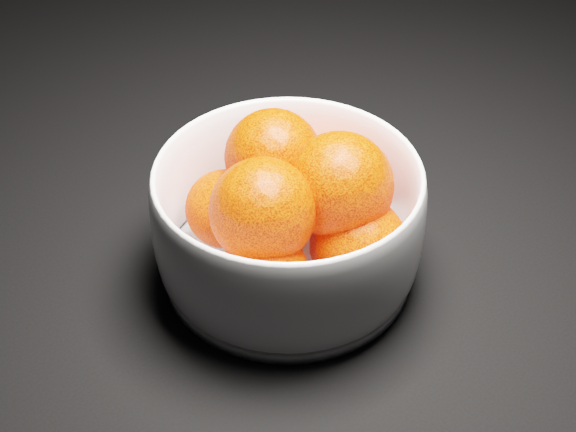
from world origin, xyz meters
TOP-DOWN VIEW (x-y plane):
  - bowl at (0.25, 0.25)m, footprint 0.20×0.20m
  - orange_pile at (0.26, 0.25)m, footprint 0.16×0.16m

SIDE VIEW (x-z plane):
  - bowl at x=0.25m, z-range 0.00..0.10m
  - orange_pile at x=0.26m, z-range 0.01..0.12m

